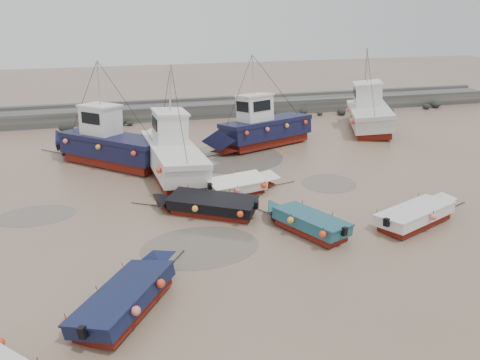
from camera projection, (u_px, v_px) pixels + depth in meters
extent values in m
plane|color=#8F745C|center=(245.00, 228.00, 20.86)|extent=(120.00, 120.00, 0.00)
cube|color=#60605B|center=(180.00, 111.00, 40.56)|extent=(60.00, 2.20, 1.20)
cube|color=#60605B|center=(177.00, 100.00, 41.40)|extent=(60.00, 0.60, 0.25)
ellipsoid|color=black|center=(245.00, 119.00, 39.17)|extent=(0.84, 0.86, 0.51)
ellipsoid|color=black|center=(270.00, 113.00, 41.17)|extent=(0.98, 1.07, 0.72)
ellipsoid|color=black|center=(341.00, 112.00, 41.76)|extent=(0.78, 0.90, 0.59)
ellipsoid|color=black|center=(426.00, 107.00, 44.07)|extent=(0.68, 0.72, 0.52)
ellipsoid|color=black|center=(390.00, 110.00, 42.65)|extent=(0.60, 0.70, 0.31)
ellipsoid|color=black|center=(120.00, 122.00, 38.08)|extent=(0.99, 0.80, 0.58)
ellipsoid|color=black|center=(320.00, 114.00, 41.53)|extent=(0.54, 0.46, 0.30)
ellipsoid|color=black|center=(293.00, 114.00, 41.13)|extent=(0.61, 0.47, 0.46)
ellipsoid|color=black|center=(436.00, 104.00, 44.65)|extent=(0.92, 0.97, 0.58)
ellipsoid|color=black|center=(130.00, 123.00, 38.13)|extent=(0.61, 0.53, 0.32)
ellipsoid|color=black|center=(304.00, 112.00, 41.99)|extent=(0.67, 0.55, 0.43)
ellipsoid|color=black|center=(66.00, 128.00, 36.09)|extent=(1.09, 0.88, 0.72)
ellipsoid|color=black|center=(92.00, 127.00, 36.88)|extent=(0.65, 0.60, 0.37)
ellipsoid|color=black|center=(292.00, 115.00, 40.52)|extent=(0.88, 0.64, 0.62)
ellipsoid|color=black|center=(172.00, 122.00, 38.31)|extent=(0.64, 0.62, 0.48)
ellipsoid|color=black|center=(271.00, 115.00, 41.11)|extent=(0.55, 0.45, 0.29)
cylinder|color=#5C544A|center=(200.00, 247.00, 19.25)|extent=(4.93, 4.93, 0.01)
cylinder|color=#5C544A|center=(329.00, 183.00, 26.01)|extent=(3.07, 3.07, 0.01)
cylinder|color=#5C544A|center=(36.00, 216.00, 22.06)|extent=(3.67, 3.67, 0.01)
cylinder|color=#5C544A|center=(232.00, 157.00, 30.35)|extent=(6.64, 6.64, 0.01)
sphere|color=red|center=(1.00, 344.00, 12.84)|extent=(0.30, 0.30, 0.30)
cube|color=maroon|center=(127.00, 309.00, 15.12)|extent=(3.22, 3.81, 0.30)
cube|color=#111839|center=(126.00, 299.00, 14.99)|extent=(3.58, 4.17, 0.45)
pyramid|color=#111839|center=(160.00, 253.00, 16.85)|extent=(1.82, 1.54, 0.90)
cube|color=brown|center=(126.00, 294.00, 14.93)|extent=(2.95, 3.47, 0.10)
cube|color=#111839|center=(125.00, 292.00, 14.90)|extent=(3.69, 4.28, 0.07)
cube|color=black|center=(86.00, 334.00, 13.14)|extent=(0.28, 0.27, 0.35)
cylinder|color=black|center=(173.00, 263.00, 18.01)|extent=(1.15, 1.68, 0.04)
sphere|color=red|center=(69.00, 318.00, 13.90)|extent=(0.30, 0.30, 0.30)
sphere|color=red|center=(140.00, 317.00, 13.97)|extent=(0.30, 0.30, 0.30)
sphere|color=red|center=(100.00, 290.00, 15.26)|extent=(0.30, 0.30, 0.30)
sphere|color=red|center=(164.00, 289.00, 15.33)|extent=(0.30, 0.30, 0.30)
sphere|color=red|center=(126.00, 267.00, 16.62)|extent=(0.30, 0.30, 0.30)
cube|color=maroon|center=(310.00, 230.00, 20.34)|extent=(2.54, 3.30, 0.30)
cube|color=#1E505C|center=(311.00, 222.00, 20.21)|extent=(2.84, 3.60, 0.45)
pyramid|color=#1E505C|center=(278.00, 199.00, 21.44)|extent=(1.66, 1.32, 0.90)
cube|color=brown|center=(311.00, 219.00, 20.15)|extent=(2.33, 3.00, 0.10)
cube|color=#1E505C|center=(311.00, 217.00, 20.12)|extent=(2.93, 3.70, 0.07)
cube|color=black|center=(343.00, 232.00, 18.95)|extent=(0.28, 0.26, 0.35)
cylinder|color=black|center=(264.00, 212.00, 22.37)|extent=(0.96, 1.79, 0.04)
sphere|color=red|center=(322.00, 237.00, 18.72)|extent=(0.30, 0.30, 0.30)
sphere|color=red|center=(331.00, 218.00, 20.41)|extent=(0.30, 0.30, 0.30)
sphere|color=red|center=(290.00, 223.00, 19.93)|extent=(0.30, 0.30, 0.30)
sphere|color=red|center=(301.00, 206.00, 21.62)|extent=(0.30, 0.30, 0.30)
cube|color=maroon|center=(415.00, 222.00, 21.06)|extent=(3.86, 2.56, 0.30)
cube|color=silver|center=(416.00, 215.00, 20.93)|extent=(4.19, 2.88, 0.45)
pyramid|color=silver|center=(446.00, 194.00, 22.05)|extent=(1.23, 1.68, 0.90)
cube|color=brown|center=(416.00, 211.00, 20.87)|extent=(3.50, 2.36, 0.10)
cube|color=silver|center=(417.00, 210.00, 20.84)|extent=(4.30, 2.97, 0.07)
cube|color=black|center=(388.00, 223.00, 19.73)|extent=(0.25, 0.27, 0.35)
cylinder|color=black|center=(454.00, 207.00, 22.91)|extent=(1.87, 0.79, 0.04)
sphere|color=red|center=(378.00, 215.00, 20.69)|extent=(0.30, 0.30, 0.30)
sphere|color=red|center=(434.00, 219.00, 20.23)|extent=(0.30, 0.30, 0.30)
sphere|color=red|center=(419.00, 198.00, 22.42)|extent=(0.30, 0.30, 0.30)
cube|color=maroon|center=(213.00, 211.00, 22.23)|extent=(3.95, 3.09, 0.30)
cube|color=black|center=(213.00, 204.00, 22.10)|extent=(4.31, 3.43, 0.45)
pyramid|color=black|center=(166.00, 190.00, 22.55)|extent=(1.43, 1.74, 0.90)
cube|color=brown|center=(213.00, 200.00, 22.04)|extent=(3.59, 2.83, 0.10)
cube|color=black|center=(213.00, 199.00, 22.01)|extent=(4.42, 3.54, 0.07)
cube|color=black|center=(256.00, 205.00, 21.49)|extent=(0.27, 0.28, 0.35)
cylinder|color=black|center=(150.00, 205.00, 23.13)|extent=(1.74, 1.05, 0.04)
sphere|color=red|center=(240.00, 213.00, 20.82)|extent=(0.30, 0.30, 0.30)
sphere|color=red|center=(230.00, 195.00, 22.75)|extent=(0.30, 0.30, 0.30)
sphere|color=red|center=(195.00, 208.00, 21.37)|extent=(0.30, 0.30, 0.30)
sphere|color=red|center=(188.00, 191.00, 23.30)|extent=(0.30, 0.30, 0.30)
cube|color=maroon|center=(236.00, 191.00, 24.57)|extent=(2.94, 1.74, 0.30)
cube|color=white|center=(236.00, 184.00, 24.44)|extent=(3.18, 1.98, 0.45)
pyramid|color=white|center=(267.00, 171.00, 25.06)|extent=(1.00, 1.48, 0.90)
cube|color=brown|center=(236.00, 181.00, 24.38)|extent=(2.66, 1.61, 0.10)
cube|color=white|center=(236.00, 180.00, 24.34)|extent=(3.26, 2.05, 0.07)
cube|color=black|center=(209.00, 186.00, 23.71)|extent=(0.22, 0.25, 0.35)
cylinder|color=black|center=(279.00, 185.00, 25.75)|extent=(1.96, 0.49, 0.04)
sphere|color=red|center=(210.00, 181.00, 24.56)|extent=(0.30, 0.30, 0.30)
sphere|color=red|center=(237.00, 189.00, 23.57)|extent=(0.30, 0.30, 0.30)
sphere|color=red|center=(236.00, 177.00, 25.23)|extent=(0.30, 0.30, 0.30)
sphere|color=red|center=(263.00, 184.00, 24.24)|extent=(0.30, 0.30, 0.30)
cube|color=maroon|center=(114.00, 161.00, 28.89)|extent=(5.97, 5.69, 0.55)
cube|color=#121432|center=(113.00, 149.00, 28.62)|extent=(6.55, 6.26, 0.95)
pyramid|color=#121432|center=(66.00, 130.00, 30.07)|extent=(2.65, 2.71, 1.40)
cube|color=brown|center=(112.00, 141.00, 28.44)|extent=(6.37, 6.09, 0.08)
cube|color=#121432|center=(112.00, 139.00, 28.39)|extent=(6.69, 6.40, 0.30)
cube|color=white|center=(99.00, 121.00, 28.44)|extent=(2.59, 2.57, 1.70)
cube|color=white|center=(98.00, 107.00, 28.12)|extent=(2.80, 2.78, 0.12)
cube|color=black|center=(86.00, 116.00, 28.80)|extent=(0.98, 1.07, 0.68)
cylinder|color=#B7B7B2|center=(95.00, 84.00, 27.63)|extent=(0.10, 0.10, 2.60)
cylinder|color=black|center=(57.00, 153.00, 31.16)|extent=(2.25, 2.06, 0.05)
sphere|color=#F06D68|center=(133.00, 155.00, 26.25)|extent=(0.30, 0.30, 0.30)
sphere|color=#F06D68|center=(144.00, 141.00, 28.99)|extent=(0.30, 0.30, 0.30)
sphere|color=#F06D68|center=(97.00, 149.00, 27.42)|extent=(0.30, 0.30, 0.30)
sphere|color=#F06D68|center=(111.00, 136.00, 30.15)|extent=(0.30, 0.30, 0.30)
sphere|color=#F06D68|center=(65.00, 143.00, 28.58)|extent=(0.30, 0.30, 0.30)
cube|color=maroon|center=(173.00, 172.00, 26.91)|extent=(2.73, 6.88, 0.55)
cube|color=silver|center=(172.00, 160.00, 26.65)|extent=(3.15, 7.40, 0.95)
pyramid|color=silver|center=(158.00, 130.00, 30.04)|extent=(2.59, 1.66, 1.40)
cube|color=brown|center=(171.00, 151.00, 26.46)|extent=(3.03, 7.23, 0.08)
cube|color=silver|center=(171.00, 149.00, 26.41)|extent=(3.21, 7.57, 0.30)
cube|color=white|center=(167.00, 128.00, 26.93)|extent=(1.91, 2.16, 1.70)
cube|color=white|center=(166.00, 113.00, 26.61)|extent=(2.06, 2.33, 0.12)
cube|color=black|center=(163.00, 120.00, 27.74)|extent=(1.46, 0.19, 0.68)
cylinder|color=#B7B7B2|center=(165.00, 89.00, 26.12)|extent=(0.10, 0.10, 2.60)
cylinder|color=black|center=(156.00, 151.00, 31.65)|extent=(0.34, 2.99, 0.05)
sphere|color=#F06D68|center=(157.00, 173.00, 23.57)|extent=(0.30, 0.30, 0.30)
sphere|color=#F06D68|center=(199.00, 156.00, 26.11)|extent=(0.30, 0.30, 0.30)
sphere|color=#F06D68|center=(145.00, 152.00, 26.93)|extent=(0.30, 0.30, 0.30)
sphere|color=#F06D68|center=(183.00, 139.00, 29.47)|extent=(0.30, 0.30, 0.30)
cube|color=maroon|center=(267.00, 141.00, 32.87)|extent=(6.28, 3.92, 0.55)
cube|color=#121433|center=(267.00, 131.00, 32.60)|extent=(6.81, 4.40, 0.95)
pyramid|color=#121433|center=(222.00, 129.00, 30.35)|extent=(2.14, 2.67, 1.40)
cube|color=brown|center=(267.00, 124.00, 32.42)|extent=(6.64, 4.26, 0.08)
cube|color=#121433|center=(267.00, 122.00, 32.37)|extent=(6.96, 4.49, 0.30)
cube|color=white|center=(257.00, 110.00, 31.56)|extent=(2.44, 2.22, 1.70)
cube|color=white|center=(257.00, 96.00, 31.24)|extent=(2.63, 2.39, 0.12)
cube|color=black|center=(245.00, 108.00, 30.93)|extent=(0.53, 1.31, 0.68)
cylinder|color=#B7B7B2|center=(258.00, 76.00, 30.76)|extent=(0.10, 0.10, 2.60)
cylinder|color=black|center=(208.00, 157.00, 30.38)|extent=(2.83, 1.09, 0.05)
sphere|color=#F06D68|center=(307.00, 125.00, 32.85)|extent=(0.30, 0.30, 0.30)
sphere|color=#F06D68|center=(275.00, 119.00, 34.37)|extent=(0.30, 0.30, 0.30)
sphere|color=#F06D68|center=(288.00, 128.00, 31.95)|extent=(0.30, 0.30, 0.30)
sphere|color=#F06D68|center=(256.00, 123.00, 33.46)|extent=(0.30, 0.30, 0.30)
sphere|color=#F06D68|center=(269.00, 132.00, 31.04)|extent=(0.30, 0.30, 0.30)
sphere|color=#F06D68|center=(236.00, 126.00, 32.55)|extent=(0.30, 0.30, 0.30)
sphere|color=#F06D68|center=(248.00, 136.00, 30.14)|extent=(0.30, 0.30, 0.30)
cube|color=maroon|center=(370.00, 127.00, 36.63)|extent=(4.46, 6.61, 0.55)
cube|color=beige|center=(371.00, 118.00, 36.37)|extent=(5.01, 7.18, 0.95)
pyramid|color=beige|center=(365.00, 99.00, 39.70)|extent=(3.11, 2.34, 1.40)
cube|color=brown|center=(371.00, 111.00, 36.18)|extent=(4.85, 7.00, 0.08)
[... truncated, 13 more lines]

